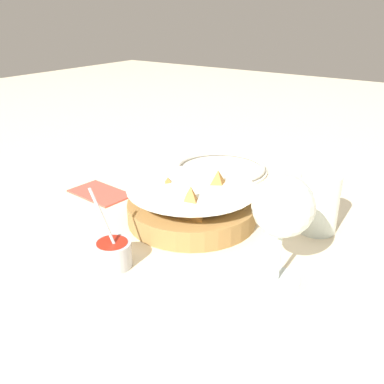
{
  "coord_description": "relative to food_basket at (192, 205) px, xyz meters",
  "views": [
    {
      "loc": [
        -0.42,
        0.61,
        0.39
      ],
      "look_at": [
        0.02,
        -0.02,
        0.06
      ],
      "focal_mm": 40.0,
      "sensor_mm": 36.0,
      "label": 1
    }
  ],
  "objects": [
    {
      "name": "ground_plane",
      "position": [
        -0.02,
        0.02,
        -0.03
      ],
      "size": [
        4.0,
        4.0,
        0.0
      ],
      "primitive_type": "plane",
      "color": "beige"
    },
    {
      "name": "napkin",
      "position": [
        0.24,
        0.02,
        -0.03
      ],
      "size": [
        0.15,
        0.09,
        0.01
      ],
      "color": "#DB4C3D",
      "rests_on": "ground_plane"
    },
    {
      "name": "sauce_cup",
      "position": [
        0.01,
        0.21,
        -0.01
      ],
      "size": [
        0.07,
        0.06,
        0.13
      ],
      "color": "#B7B7BC",
      "rests_on": "ground_plane"
    },
    {
      "name": "side_plate",
      "position": [
        0.1,
        -0.27,
        -0.02
      ],
      "size": [
        0.24,
        0.24,
        0.01
      ],
      "color": "silver",
      "rests_on": "ground_plane"
    },
    {
      "name": "food_basket",
      "position": [
        0.0,
        0.0,
        0.0
      ],
      "size": [
        0.25,
        0.25,
        0.1
      ],
      "color": "olive",
      "rests_on": "ground_plane"
    },
    {
      "name": "beer_mug",
      "position": [
        -0.21,
        -0.1,
        0.02
      ],
      "size": [
        0.12,
        0.07,
        0.11
      ],
      "color": "silver",
      "rests_on": "ground_plane"
    },
    {
      "name": "wine_glass",
      "position": [
        -0.23,
        0.09,
        0.09
      ],
      "size": [
        0.09,
        0.09,
        0.17
      ],
      "color": "silver",
      "rests_on": "ground_plane"
    }
  ]
}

